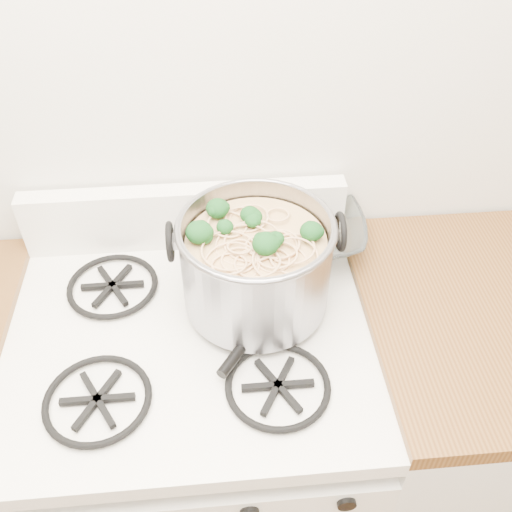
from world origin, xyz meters
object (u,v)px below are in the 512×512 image
object	(u,v)px
gas_range	(203,449)
glass_bowl	(304,236)
spatula	(284,291)
stock_pot	(256,264)

from	to	relation	value
gas_range	glass_bowl	world-z (taller)	glass_bowl
gas_range	spatula	distance (m)	0.55
spatula	glass_bowl	size ratio (longest dim) A/B	2.73
spatula	stock_pot	bearing A→B (deg)	-140.67
glass_bowl	spatula	bearing A→B (deg)	-112.30
stock_pot	glass_bowl	world-z (taller)	stock_pot
stock_pot	glass_bowl	bearing A→B (deg)	53.38
gas_range	spatula	world-z (taller)	spatula
spatula	glass_bowl	distance (m)	0.19
stock_pot	spatula	xyz separation A→B (m)	(0.06, 0.00, -0.09)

